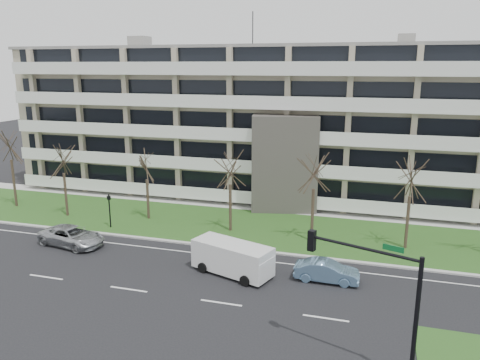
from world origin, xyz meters
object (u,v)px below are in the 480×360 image
(silver_pickup, at_px, (72,236))
(pedestrian_signal, at_px, (109,207))
(traffic_signal, at_px, (377,290))
(blue_sedan, at_px, (327,271))
(white_van, at_px, (233,256))

(silver_pickup, relative_size, pedestrian_signal, 1.79)
(traffic_signal, bearing_deg, blue_sedan, 128.29)
(traffic_signal, distance_m, pedestrian_signal, 25.52)
(traffic_signal, bearing_deg, silver_pickup, 176.89)
(traffic_signal, bearing_deg, pedestrian_signal, 167.27)
(silver_pickup, distance_m, blue_sedan, 19.31)
(pedestrian_signal, bearing_deg, white_van, 0.59)
(blue_sedan, relative_size, traffic_signal, 0.67)
(pedestrian_signal, bearing_deg, traffic_signal, -7.27)
(silver_pickup, bearing_deg, pedestrian_signal, 1.27)
(silver_pickup, bearing_deg, traffic_signal, -102.44)
(white_van, bearing_deg, silver_pickup, -167.14)
(blue_sedan, bearing_deg, silver_pickup, 88.29)
(silver_pickup, relative_size, blue_sedan, 1.29)
(silver_pickup, distance_m, traffic_signal, 24.25)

